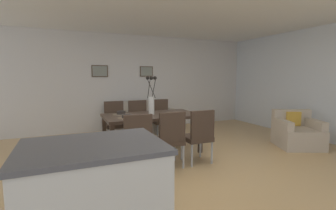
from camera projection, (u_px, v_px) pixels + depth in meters
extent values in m
plane|color=tan|center=(184.00, 166.00, 3.99)|extent=(9.00, 9.00, 0.00)
cube|color=silver|center=(131.00, 82.00, 6.80)|extent=(9.00, 0.10, 2.60)
cube|color=white|center=(316.00, 84.00, 5.64)|extent=(0.10, 6.30, 2.60)
cube|color=white|center=(174.00, 6.00, 4.05)|extent=(9.00, 7.20, 0.08)
cube|color=#3D2D23|center=(152.00, 116.00, 4.70)|extent=(1.80, 0.98, 0.05)
cube|color=#3D2D23|center=(181.00, 127.00, 5.46)|extent=(0.07, 0.07, 0.69)
cube|color=#3D2D23|center=(104.00, 134.00, 4.80)|extent=(0.07, 0.07, 0.69)
cube|color=#3D2D23|center=(200.00, 135.00, 4.68)|extent=(0.07, 0.07, 0.69)
cube|color=#3D2D23|center=(112.00, 145.00, 4.02)|extent=(0.07, 0.07, 0.69)
cube|color=#3D2D23|center=(136.00, 145.00, 3.75)|extent=(0.46, 0.46, 0.08)
cube|color=#3D2D23|center=(138.00, 131.00, 3.54)|extent=(0.42, 0.08, 0.48)
cylinder|color=#9EA0A5|center=(144.00, 154.00, 4.02)|extent=(0.04, 0.04, 0.38)
cylinder|color=#9EA0A5|center=(121.00, 157.00, 3.88)|extent=(0.04, 0.04, 0.38)
cylinder|color=#9EA0A5|center=(151.00, 162.00, 3.66)|extent=(0.04, 0.04, 0.38)
cylinder|color=#9EA0A5|center=(126.00, 165.00, 3.53)|extent=(0.04, 0.04, 0.38)
cube|color=#3D2D23|center=(116.00, 125.00, 5.28)|extent=(0.44, 0.44, 0.08)
cube|color=#3D2D23|center=(114.00, 112.00, 5.42)|extent=(0.42, 0.06, 0.48)
cylinder|color=#9EA0A5|center=(109.00, 138.00, 5.06)|extent=(0.04, 0.04, 0.38)
cylinder|color=#9EA0A5|center=(127.00, 136.00, 5.21)|extent=(0.04, 0.04, 0.38)
cylinder|color=#9EA0A5|center=(106.00, 134.00, 5.41)|extent=(0.04, 0.04, 0.38)
cylinder|color=#9EA0A5|center=(123.00, 133.00, 5.55)|extent=(0.04, 0.04, 0.38)
cube|color=#3D2D23|center=(168.00, 141.00, 3.97)|extent=(0.46, 0.46, 0.08)
cube|color=#3D2D23|center=(172.00, 128.00, 3.77)|extent=(0.42, 0.08, 0.48)
cylinder|color=#9EA0A5|center=(174.00, 150.00, 4.24)|extent=(0.04, 0.04, 0.38)
cylinder|color=#9EA0A5|center=(154.00, 153.00, 4.11)|extent=(0.04, 0.04, 0.38)
cylinder|color=#9EA0A5|center=(183.00, 157.00, 3.89)|extent=(0.04, 0.04, 0.38)
cylinder|color=#9EA0A5|center=(161.00, 160.00, 3.76)|extent=(0.04, 0.04, 0.38)
cube|color=#3D2D23|center=(140.00, 123.00, 5.49)|extent=(0.46, 0.46, 0.08)
cube|color=#3D2D23|center=(137.00, 111.00, 5.63)|extent=(0.42, 0.07, 0.48)
cylinder|color=#9EA0A5|center=(134.00, 136.00, 5.27)|extent=(0.04, 0.04, 0.38)
cylinder|color=#9EA0A5|center=(150.00, 134.00, 5.41)|extent=(0.04, 0.04, 0.38)
cylinder|color=#9EA0A5|center=(130.00, 132.00, 5.62)|extent=(0.04, 0.04, 0.38)
cylinder|color=#9EA0A5|center=(146.00, 131.00, 5.76)|extent=(0.04, 0.04, 0.38)
cube|color=#3D2D23|center=(197.00, 138.00, 4.17)|extent=(0.44, 0.44, 0.08)
cube|color=#3D2D23|center=(203.00, 125.00, 3.97)|extent=(0.42, 0.06, 0.48)
cylinder|color=#9EA0A5|center=(200.00, 147.00, 4.45)|extent=(0.04, 0.04, 0.38)
cylinder|color=#9EA0A5|center=(182.00, 149.00, 4.30)|extent=(0.04, 0.04, 0.38)
cylinder|color=#9EA0A5|center=(212.00, 153.00, 4.10)|extent=(0.04, 0.04, 0.38)
cylinder|color=#9EA0A5|center=(192.00, 156.00, 3.95)|extent=(0.04, 0.04, 0.38)
cube|color=#3D2D23|center=(162.00, 121.00, 5.73)|extent=(0.45, 0.45, 0.08)
cube|color=#3D2D23|center=(160.00, 109.00, 5.87)|extent=(0.42, 0.07, 0.48)
cylinder|color=#9EA0A5|center=(158.00, 133.00, 5.51)|extent=(0.04, 0.04, 0.38)
cylinder|color=#9EA0A5|center=(173.00, 132.00, 5.65)|extent=(0.04, 0.04, 0.38)
cylinder|color=#9EA0A5|center=(152.00, 130.00, 5.86)|extent=(0.04, 0.04, 0.38)
cylinder|color=#9EA0A5|center=(167.00, 128.00, 6.00)|extent=(0.04, 0.04, 0.38)
cylinder|color=silver|center=(151.00, 106.00, 4.67)|extent=(0.11, 0.11, 0.34)
cylinder|color=black|center=(154.00, 88.00, 4.67)|extent=(0.05, 0.12, 0.37)
sphere|color=black|center=(155.00, 78.00, 4.67)|extent=(0.07, 0.07, 0.07)
cylinder|color=black|center=(149.00, 88.00, 4.67)|extent=(0.08, 0.05, 0.38)
sphere|color=black|center=(148.00, 78.00, 4.66)|extent=(0.07, 0.07, 0.07)
cylinder|color=black|center=(151.00, 89.00, 4.58)|extent=(0.15, 0.06, 0.36)
sphere|color=black|center=(151.00, 78.00, 4.52)|extent=(0.07, 0.07, 0.07)
cylinder|color=#7F705B|center=(127.00, 118.00, 4.28)|extent=(0.32, 0.32, 0.01)
cylinder|color=#2D2826|center=(127.00, 116.00, 4.28)|extent=(0.17, 0.17, 0.06)
cylinder|color=black|center=(127.00, 115.00, 4.27)|extent=(0.13, 0.13, 0.04)
cylinder|color=#7F705B|center=(121.00, 114.00, 4.68)|extent=(0.32, 0.32, 0.01)
cylinder|color=#2D2826|center=(121.00, 113.00, 4.68)|extent=(0.17, 0.17, 0.06)
cylinder|color=black|center=(121.00, 112.00, 4.68)|extent=(0.13, 0.13, 0.04)
cube|color=#B2A899|center=(141.00, 124.00, 6.41)|extent=(1.72, 0.84, 0.42)
cube|color=#B2A899|center=(137.00, 108.00, 6.68)|extent=(1.72, 0.16, 0.38)
cube|color=#B2A899|center=(169.00, 111.00, 6.70)|extent=(0.10, 0.84, 0.20)
cube|color=#B2A899|center=(109.00, 115.00, 6.06)|extent=(0.10, 0.84, 0.20)
cube|color=#B7A893|center=(298.00, 138.00, 5.08)|extent=(1.05, 1.05, 0.40)
cube|color=#B7A893|center=(291.00, 117.00, 5.35)|extent=(0.80, 0.47, 0.35)
cube|color=#B7A893|center=(315.00, 124.00, 5.02)|extent=(0.40, 0.68, 0.18)
cube|color=#B7A893|center=(283.00, 124.00, 5.02)|extent=(0.40, 0.68, 0.18)
cube|color=gold|center=(293.00, 119.00, 5.25)|extent=(0.31, 0.19, 0.30)
cube|color=silver|center=(95.00, 199.00, 2.06)|extent=(1.11, 0.83, 0.88)
cube|color=#4C4C51|center=(93.00, 146.00, 2.01)|extent=(1.15, 0.87, 0.04)
cube|color=#473828|center=(100.00, 71.00, 6.37)|extent=(0.42, 0.02, 0.31)
cube|color=gray|center=(100.00, 71.00, 6.36)|extent=(0.37, 0.01, 0.26)
cube|color=#473828|center=(146.00, 71.00, 6.87)|extent=(0.38, 0.02, 0.29)
cube|color=gray|center=(147.00, 71.00, 6.86)|extent=(0.33, 0.01, 0.24)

